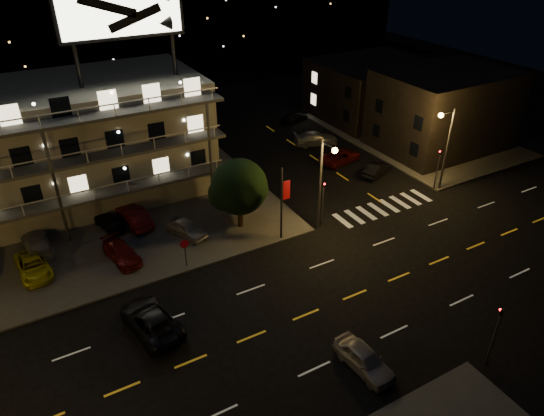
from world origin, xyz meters
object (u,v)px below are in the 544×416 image
lot_car_7 (37,244)px  road_car_west (151,320)px  side_car_0 (377,169)px  road_car_east (364,359)px  tree (239,188)px  lot_car_2 (33,266)px  lot_car_4 (187,228)px

lot_car_7 → road_car_west: size_ratio=0.87×
road_car_west → side_car_0: bearing=-169.1°
side_car_0 → road_car_east: road_car_east is taller
tree → road_car_east: 17.13m
side_car_0 → lot_car_2: bearing=68.4°
lot_car_7 → road_car_east: size_ratio=1.14×
tree → lot_car_7: 16.10m
lot_car_4 → road_car_east: size_ratio=0.95×
lot_car_4 → lot_car_7: lot_car_7 is taller
tree → road_car_west: (-10.03, -7.91, -2.99)m
lot_car_7 → side_car_0: lot_car_7 is taller
lot_car_2 → lot_car_7: (0.57, 2.79, 0.05)m
road_car_west → lot_car_2: bearing=-68.5°
lot_car_2 → road_car_west: (5.76, -9.49, -0.03)m
road_car_east → road_car_west: 13.19m
lot_car_2 → lot_car_4: bearing=-9.1°
lot_car_2 → lot_car_4: 11.48m
lot_car_2 → road_car_east: 24.06m
tree → road_car_east: size_ratio=1.49×
lot_car_4 → road_car_east: 18.14m
road_car_east → road_car_west: size_ratio=0.77×
lot_car_7 → road_car_east: lot_car_7 is taller
lot_car_2 → road_car_west: 11.11m
side_car_0 → road_car_east: (-16.66, -18.90, 0.05)m
tree → lot_car_2: size_ratio=1.35×
road_car_west → lot_car_7: bearing=-76.9°
lot_car_7 → road_car_east: (14.88, -21.23, -0.13)m
road_car_west → lot_car_4: bearing=-132.8°
lot_car_7 → road_car_east: bearing=120.7°
lot_car_4 → road_car_west: road_car_west is taller
side_car_0 → road_car_west: (-26.35, -9.95, 0.10)m
lot_car_2 → tree: bearing=-11.1°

